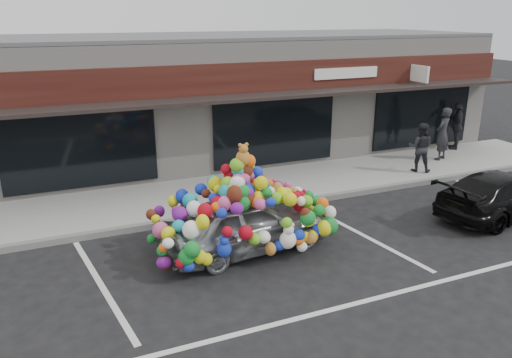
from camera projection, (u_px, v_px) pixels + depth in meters
name	position (u px, v px, depth m)	size (l,w,h in m)	color
ground	(256.00, 259.00, 10.69)	(90.00, 90.00, 0.00)	black
shop_building	(161.00, 99.00, 17.37)	(24.00, 7.20, 4.31)	beige
sidewalk	(201.00, 196.00, 14.16)	(26.00, 3.00, 0.15)	#979791
kerb	(218.00, 215.00, 12.85)	(26.00, 0.18, 0.16)	slate
parking_stripe_left	(101.00, 285.00, 9.67)	(0.12, 4.40, 0.01)	silver
parking_stripe_mid	(361.00, 234.00, 11.92)	(0.12, 4.40, 0.01)	silver
lane_line	(401.00, 292.00, 9.44)	(14.00, 0.12, 0.01)	silver
toy_car	(245.00, 217.00, 10.87)	(2.73, 4.17, 2.32)	#B5BCC1
black_sedan	(502.00, 194.00, 12.86)	(3.99, 1.62, 1.16)	black
pedestrian_a	(443.00, 134.00, 17.19)	(0.67, 0.44, 1.83)	black
pedestrian_b	(420.00, 147.00, 15.94)	(0.77, 0.60, 1.58)	black
pedestrian_c	(457.00, 126.00, 18.58)	(0.43, 1.02, 1.75)	#28252B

